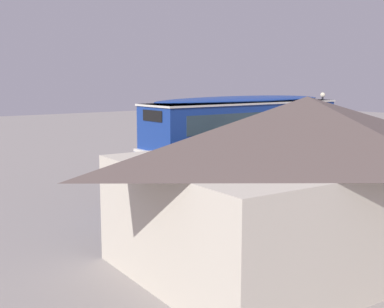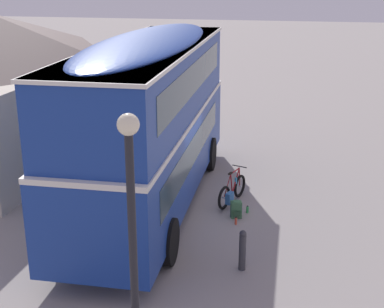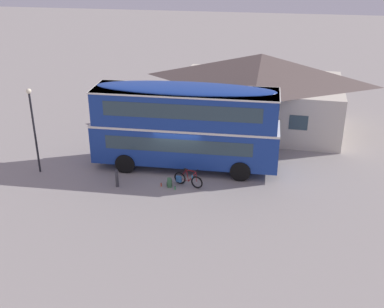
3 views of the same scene
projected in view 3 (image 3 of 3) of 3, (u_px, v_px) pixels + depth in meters
The scene contains 9 objects.
ground_plane at pixel (179, 173), 26.86m from camera, with size 120.00×120.00×0.00m, color gray.
double_decker_bus at pixel (185, 123), 26.41m from camera, with size 10.23×2.73×4.79m.
touring_bicycle at pixel (187, 180), 25.29m from camera, with size 1.62×0.69×0.99m.
backpack_on_ground at pixel (169, 182), 25.27m from camera, with size 0.32×0.34×0.51m.
water_bottle_red_squeeze at pixel (161, 185), 25.36m from camera, with size 0.06×0.06×0.21m.
water_bottle_green_metal at pixel (175, 188), 25.03m from camera, with size 0.07×0.07×0.21m.
pub_building at pixel (260, 91), 32.10m from camera, with size 11.33×7.78×5.03m.
street_lamp at pixel (33, 122), 25.75m from camera, with size 0.28×0.28×4.79m.
kerb_bollard at pixel (117, 178), 25.16m from camera, with size 0.16×0.16×0.97m.
Camera 3 is at (4.59, -23.56, 12.11)m, focal length 45.37 mm.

